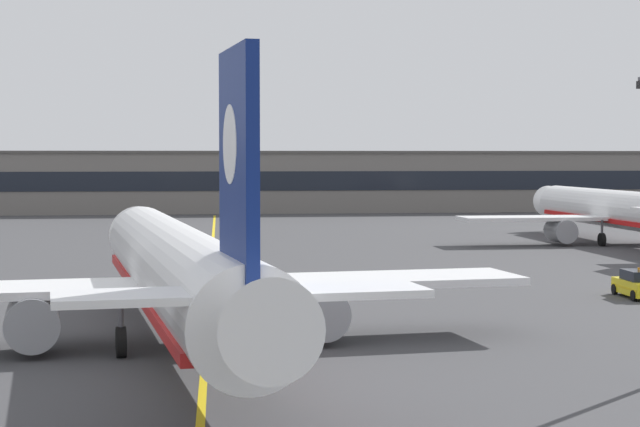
{
  "coord_description": "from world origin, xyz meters",
  "views": [
    {
      "loc": [
        -1.59,
        -35.62,
        8.42
      ],
      "look_at": [
        4.86,
        15.61,
        5.71
      ],
      "focal_mm": 61.86,
      "sensor_mm": 36.0,
      "label": 1
    }
  ],
  "objects_px": {
    "service_car_fourth": "(639,285)",
    "safety_cone_by_nose_gear": "(187,294)",
    "airliner_background": "(620,211)",
    "airliner_foreground": "(178,271)"
  },
  "relations": [
    {
      "from": "airliner_background",
      "to": "safety_cone_by_nose_gear",
      "type": "height_order",
      "value": "airliner_background"
    },
    {
      "from": "service_car_fourth",
      "to": "safety_cone_by_nose_gear",
      "type": "bearing_deg",
      "value": 173.64
    },
    {
      "from": "airliner_foreground",
      "to": "service_car_fourth",
      "type": "xyz_separation_m",
      "value": [
        27.11,
        13.74,
        -2.6
      ]
    },
    {
      "from": "airliner_foreground",
      "to": "airliner_background",
      "type": "xyz_separation_m",
      "value": [
        41.47,
        51.5,
        -0.16
      ]
    },
    {
      "from": "airliner_foreground",
      "to": "safety_cone_by_nose_gear",
      "type": "xyz_separation_m",
      "value": [
        0.49,
        16.71,
        -3.11
      ]
    },
    {
      "from": "airliner_foreground",
      "to": "airliner_background",
      "type": "distance_m",
      "value": 66.13
    },
    {
      "from": "airliner_foreground",
      "to": "safety_cone_by_nose_gear",
      "type": "relative_size",
      "value": 75.44
    },
    {
      "from": "airliner_foreground",
      "to": "service_car_fourth",
      "type": "height_order",
      "value": "airliner_foreground"
    },
    {
      "from": "service_car_fourth",
      "to": "safety_cone_by_nose_gear",
      "type": "relative_size",
      "value": 7.73
    },
    {
      "from": "airliner_background",
      "to": "service_car_fourth",
      "type": "xyz_separation_m",
      "value": [
        -14.36,
        -37.76,
        -2.44
      ]
    }
  ]
}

